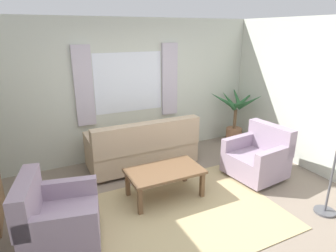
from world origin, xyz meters
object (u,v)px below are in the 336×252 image
Objects in this scene: armchair_left at (56,219)px; potted_plant at (235,118)px; coffee_table at (165,173)px; armchair_right at (258,157)px; couch at (143,148)px.

potted_plant reaches higher than armchair_left.
potted_plant reaches higher than coffee_table.
armchair_left is 1.59m from coffee_table.
armchair_right is 1.54m from potted_plant.
armchair_left is at bearing -165.66° from coffee_table.
potted_plant is (3.83, 1.66, 0.21)m from armchair_left.
potted_plant is (0.61, 1.39, 0.21)m from armchair_right.
armchair_right is at bearing 143.85° from couch.
couch is at bearing -132.46° from armchair_right.
couch is at bearing 86.10° from coffee_table.
potted_plant is at bearing -54.68° from armchair_left.
armchair_left is 1.07× the size of armchair_right.
armchair_right is 0.76× the size of potted_plant.
couch is 2.24m from potted_plant.
potted_plant is (2.29, 1.27, 0.19)m from coffee_table.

